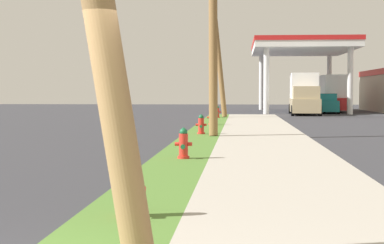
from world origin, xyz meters
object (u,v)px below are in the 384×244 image
Objects in this scene: fire_hydrant_fourth at (211,118)px; utility_pole_background at (218,46)px; car_teal_by_near_pump at (325,104)px; truck_white_at_far_bay at (312,100)px; fire_hydrant_fifth at (218,112)px; fire_hydrant_nearest at (129,191)px; fire_hydrant_second at (183,145)px; truck_red_at_forecourt at (332,94)px; fire_hydrant_third at (201,125)px; truck_tan_on_apron at (304,95)px; utility_pole_midground at (213,12)px; car_black_by_far_pump at (312,103)px.

utility_pole_background is at bearing 90.26° from fire_hydrant_fourth.
car_teal_by_near_pump is (8.16, 20.18, 0.28)m from fire_hydrant_fourth.
truck_white_at_far_bay is at bearing 68.31° from utility_pole_background.
fire_hydrant_fifth is at bearing -110.33° from truck_white_at_far_bay.
fire_hydrant_second is at bearing 89.47° from fire_hydrant_nearest.
fire_hydrant_fifth is (0.01, 8.18, 0.00)m from fire_hydrant_fourth.
utility_pole_background is 17.23m from truck_red_at_forecourt.
utility_pole_background reaches higher than fire_hydrant_fourth.
fire_hydrant_third is (-0.05, 15.93, 0.00)m from fire_hydrant_nearest.
car_teal_by_near_pump is at bearing -106.68° from truck_red_at_forecourt.
fire_hydrant_fourth is (0.08, 6.80, 0.00)m from fire_hydrant_third.
truck_white_at_far_bay reaches higher than fire_hydrant_second.
fire_hydrant_third is 1.00× the size of fire_hydrant_fifth.
truck_tan_on_apron is 1.18× the size of truck_white_at_far_bay.
truck_red_at_forecourt reaches higher than fire_hydrant_fifth.
utility_pole_background is at bearing 91.47° from utility_pole_midground.
truck_red_at_forecourt is (9.23, 23.75, 1.04)m from fire_hydrant_fourth.
truck_tan_on_apron is (5.78, 24.46, -3.16)m from utility_pole_midground.
truck_white_at_far_bay reaches higher than car_black_by_far_pump.
car_teal_by_near_pump is at bearing 52.25° from utility_pole_background.
fire_hydrant_nearest is at bearing -99.06° from car_black_by_far_pump.
utility_pole_background is 1.39× the size of truck_red_at_forecourt.
car_teal_by_near_pump and car_black_by_far_pump have the same top height.
utility_pole_midground reaches higher than truck_white_at_far_bay.
utility_pole_background reaches higher than car_black_by_far_pump.
truck_tan_on_apron is at bearing -99.68° from car_black_by_far_pump.
fire_hydrant_second is 0.11× the size of truck_tan_on_apron.
truck_tan_on_apron reaches higher than car_teal_by_near_pump.
utility_pole_midground is (0.36, 8.09, 4.20)m from fire_hydrant_second.
fire_hydrant_third is at bearing -90.34° from fire_hydrant_fifth.
fire_hydrant_fifth is at bearing -112.64° from car_black_by_far_pump.
fire_hydrant_third is 0.16× the size of car_teal_by_near_pump.
truck_white_at_far_bay is at bearing 77.39° from fire_hydrant_third.
fire_hydrant_second is 0.12× the size of truck_red_at_forecourt.
fire_hydrant_nearest is 0.16× the size of car_black_by_far_pump.
truck_red_at_forecourt is at bearing 78.72° from fire_hydrant_nearest.
utility_pole_midground is at bearing -56.91° from fire_hydrant_third.
utility_pole_midground is 25.33m from truck_tan_on_apron.
fire_hydrant_fifth is 10.76m from truck_tan_on_apron.
fire_hydrant_fifth is at bearing 91.41° from utility_pole_midground.
fire_hydrant_fifth is 0.11× the size of truck_tan_on_apron.
fire_hydrant_second is 33.15m from truck_tan_on_apron.
fire_hydrant_third is 31.96m from truck_red_at_forecourt.
utility_pole_background is (-0.08, 25.20, 4.21)m from fire_hydrant_second.
fire_hydrant_second is at bearing -89.88° from fire_hydrant_fourth.
utility_pole_midground is 1.92× the size of car_black_by_far_pump.
truck_tan_on_apron is at bearing -114.12° from truck_red_at_forecourt.
fire_hydrant_third is at bearing 90.18° from fire_hydrant_nearest.
fire_hydrant_nearest is at bearing -89.98° from utility_pole_background.
truck_red_at_forecourt reaches higher than truck_white_at_far_bay.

